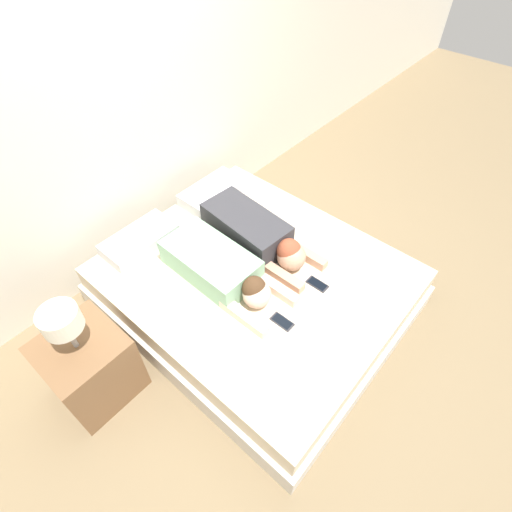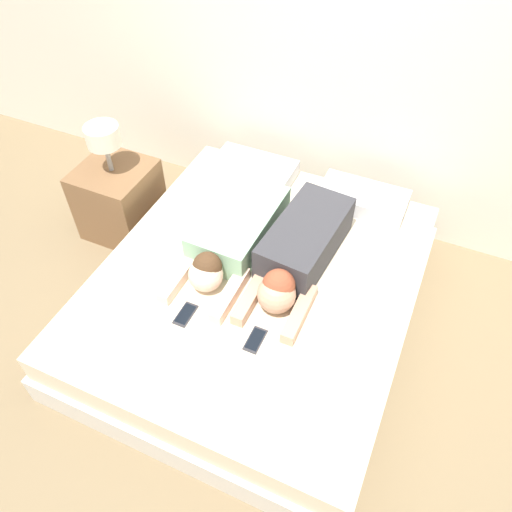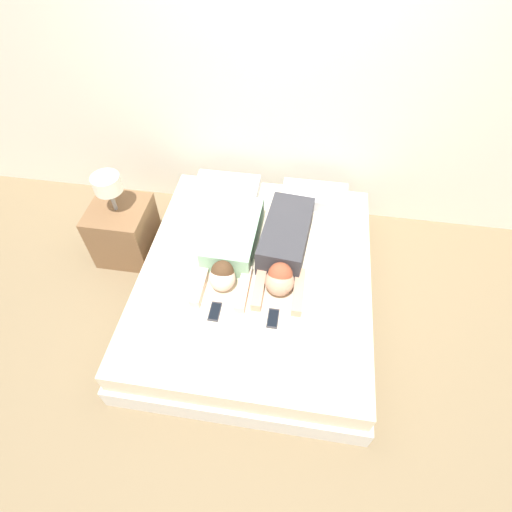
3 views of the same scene
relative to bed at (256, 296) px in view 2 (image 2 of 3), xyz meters
The scene contains 10 objects.
ground_plane 0.19m from the bed, ahead, with size 12.00×12.00×0.00m, color #7F6B4C.
wall_back 1.61m from the bed, 90.00° to the left, with size 12.00×0.06×2.60m.
bed is the anchor object (origin of this frame).
pillow_head_left 0.94m from the bed, 114.95° to the left, with size 0.55×0.28×0.11m.
pillow_head_right 0.94m from the bed, 65.05° to the left, with size 0.55×0.28×0.11m.
person_left 0.39m from the bed, 147.51° to the left, with size 0.38×0.98×0.22m.
person_right 0.40m from the bed, 39.43° to the left, with size 0.38×0.98×0.24m.
cell_phone_left 0.51m from the bed, 118.23° to the right, with size 0.07×0.15×0.01m.
cell_phone_right 0.49m from the bed, 66.25° to the right, with size 0.07×0.15×0.01m.
nightstand 1.24m from the bed, 164.25° to the left, with size 0.47×0.47×0.84m.
Camera 2 is at (0.76, -1.68, 2.53)m, focal length 35.00 mm.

